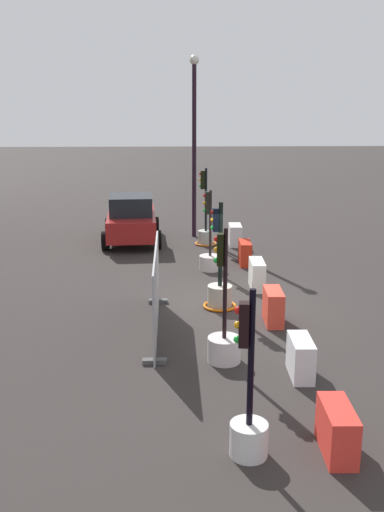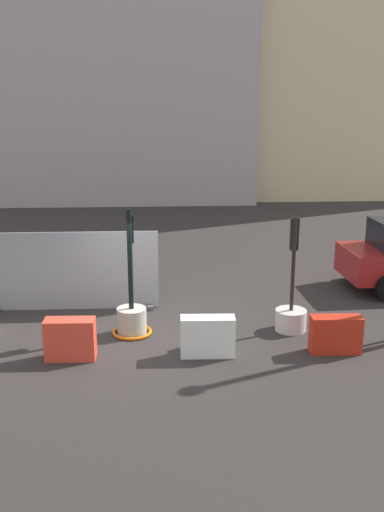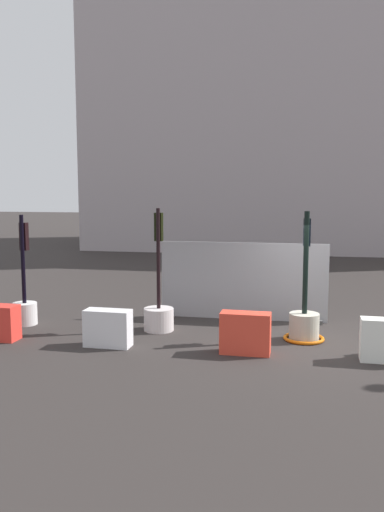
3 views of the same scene
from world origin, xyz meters
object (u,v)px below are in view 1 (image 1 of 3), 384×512
(car_red_compact, at_px, (132,219))
(traffic_light_3, at_px, (210,257))
(traffic_light_4, at_px, (206,232))
(construction_barrier_2, at_px, (273,307))
(street_lamp_post, at_px, (194,135))
(construction_barrier_5, at_px, (235,235))
(construction_barrier_3, at_px, (257,275))
(construction_barrier_0, at_px, (337,430))
(traffic_light_1, at_px, (224,339))
(traffic_light_0, at_px, (248,422))
(construction_barrier_1, at_px, (301,358))
(traffic_light_2, at_px, (220,291))
(construction_barrier_4, at_px, (245,253))

(car_red_compact, bearing_deg, traffic_light_3, -145.81)
(traffic_light_4, relative_size, construction_barrier_2, 2.89)
(traffic_light_4, bearing_deg, traffic_light_3, 178.81)
(car_red_compact, distance_m, street_lamp_post, 4.06)
(construction_barrier_5, xyz_separation_m, car_red_compact, (0.71, 3.94, 0.50))
(construction_barrier_3, relative_size, street_lamp_post, 0.16)
(traffic_light_4, height_order, construction_barrier_2, traffic_light_4)
(construction_barrier_0, bearing_deg, traffic_light_3, 7.08)
(street_lamp_post, bearing_deg, traffic_light_1, -179.33)
(traffic_light_0, distance_m, street_lamp_post, 15.46)
(traffic_light_0, distance_m, traffic_light_1, 3.33)
(traffic_light_3, xyz_separation_m, construction_barrier_1, (-7.55, -1.28, -0.05))
(construction_barrier_2, bearing_deg, construction_barrier_0, -179.73)
(construction_barrier_0, height_order, construction_barrier_2, construction_barrier_2)
(construction_barrier_2, xyz_separation_m, construction_barrier_3, (2.74, -0.00, -0.00))
(traffic_light_3, height_order, construction_barrier_5, traffic_light_3)
(traffic_light_0, xyz_separation_m, car_red_compact, (14.21, 2.66, 0.34))
(traffic_light_0, bearing_deg, car_red_compact, 10.59)
(street_lamp_post, bearing_deg, traffic_light_2, -177.79)
(traffic_light_1, xyz_separation_m, car_red_compact, (10.89, 2.59, 0.40))
(construction_barrier_3, height_order, construction_barrier_5, construction_barrier_3)
(construction_barrier_1, height_order, construction_barrier_4, construction_barrier_4)
(construction_barrier_5, relative_size, street_lamp_post, 0.14)
(construction_barrier_5, bearing_deg, traffic_light_2, 170.42)
(construction_barrier_2, distance_m, car_red_compact, 9.64)
(construction_barrier_2, bearing_deg, traffic_light_0, 166.27)
(traffic_light_1, relative_size, construction_barrier_5, 2.88)
(traffic_light_3, xyz_separation_m, car_red_compact, (4.06, 2.76, 0.45))
(traffic_light_1, xyz_separation_m, traffic_light_2, (3.30, -0.19, -0.04))
(construction_barrier_1, bearing_deg, traffic_light_3, 9.59)
(construction_barrier_3, relative_size, construction_barrier_5, 1.12)
(construction_barrier_1, distance_m, construction_barrier_4, 8.21)
(traffic_light_0, bearing_deg, construction_barrier_2, -13.73)
(traffic_light_3, bearing_deg, street_lamp_post, 3.53)
(traffic_light_0, distance_m, traffic_light_3, 10.16)
(construction_barrier_1, relative_size, construction_barrier_2, 0.97)
(traffic_light_0, xyz_separation_m, construction_barrier_3, (8.20, -1.34, -0.15))
(construction_barrier_0, height_order, construction_barrier_1, construction_barrier_1)
(traffic_light_3, relative_size, car_red_compact, 0.60)
(street_lamp_post, bearing_deg, car_red_compact, 109.20)
(construction_barrier_1, bearing_deg, construction_barrier_0, 179.66)
(construction_barrier_1, relative_size, construction_barrier_4, 0.94)
(traffic_light_2, xyz_separation_m, construction_barrier_5, (6.89, -1.16, -0.06))
(traffic_light_2, height_order, traffic_light_4, traffic_light_4)
(construction_barrier_0, bearing_deg, traffic_light_2, 10.60)
(traffic_light_3, xyz_separation_m, street_lamp_post, (4.91, 0.30, 3.58))
(construction_barrier_2, relative_size, street_lamp_post, 0.14)
(construction_barrier_1, distance_m, construction_barrier_2, 2.85)
(construction_barrier_5, bearing_deg, traffic_light_0, 174.57)
(construction_barrier_4, bearing_deg, traffic_light_2, 164.08)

